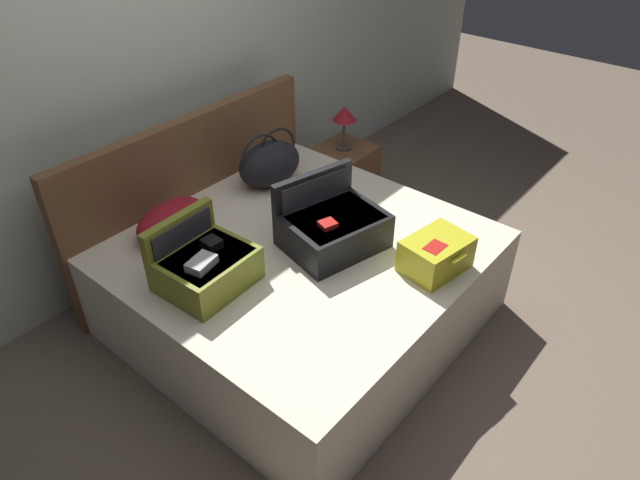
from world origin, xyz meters
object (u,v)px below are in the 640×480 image
bed (303,283)px  pillow_near_headboard (171,220)px  hard_case_large (332,226)px  hard_case_small (436,254)px  hard_case_medium (205,265)px  table_lamp (344,116)px  nightstand (343,176)px  duffel_bag (270,163)px

bed → pillow_near_headboard: size_ratio=3.96×
bed → hard_case_large: (0.12, -0.13, 0.40)m
hard_case_large → hard_case_small: hard_case_large is taller
bed → hard_case_small: hard_case_small is taller
hard_case_medium → hard_case_small: 1.20m
hard_case_medium → pillow_near_headboard: bearing=67.6°
hard_case_large → table_lamp: bearing=48.8°
hard_case_medium → nightstand: bearing=12.4°
hard_case_large → pillow_near_headboard: 0.93m
hard_case_large → hard_case_medium: (-0.68, 0.28, -0.01)m
bed → duffel_bag: bearing=57.9°
duffel_bag → nightstand: duffel_bag is taller
duffel_bag → nightstand: 0.95m
hard_case_medium → duffel_bag: bearing=22.8°
hard_case_small → bed: bearing=123.3°
hard_case_large → hard_case_medium: hard_case_large is taller
bed → duffel_bag: (0.38, 0.61, 0.43)m
hard_case_large → table_lamp: size_ratio=1.81×
bed → pillow_near_headboard: (-0.38, 0.66, 0.37)m
pillow_near_headboard → hard_case_small: bearing=-63.0°
hard_case_small → pillow_near_headboard: 1.50m
duffel_bag → table_lamp: size_ratio=1.41×
duffel_bag → hard_case_medium: bearing=-154.3°
duffel_bag → table_lamp: (0.82, 0.03, 0.04)m
hard_case_medium → hard_case_small: (0.86, -0.84, -0.02)m
pillow_near_headboard → hard_case_medium: bearing=-109.5°
pillow_near_headboard → hard_case_large: bearing=-57.5°
bed → hard_case_small: bearing=-66.2°
pillow_near_headboard → nightstand: bearing=-0.5°
bed → hard_case_large: hard_case_large is taller
nightstand → table_lamp: size_ratio=1.44×
bed → table_lamp: 1.45m
hard_case_small → duffel_bag: 1.30m
hard_case_medium → duffel_bag: duffel_bag is taller
hard_case_large → table_lamp: hard_case_large is taller
bed → duffel_bag: duffel_bag is taller
hard_case_small → duffel_bag: duffel_bag is taller
hard_case_large → hard_case_small: bearing=-58.1°
bed → nightstand: size_ratio=3.81×
bed → nightstand: bearing=28.1°
hard_case_large → table_lamp: (1.09, 0.77, 0.07)m
hard_case_small → pillow_near_headboard: size_ratio=0.82×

